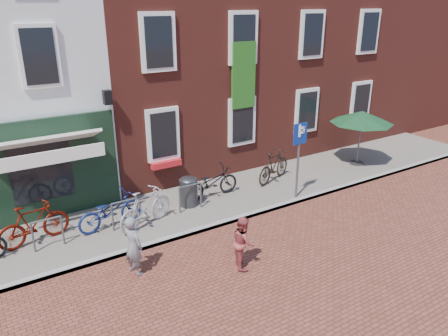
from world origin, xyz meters
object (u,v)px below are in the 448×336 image
bicycle_4 (212,183)px  bicycle_5 (274,166)px  boy (243,242)px  bicycle_2 (110,211)px  bicycle_1 (34,224)px  parasol (362,115)px  parking_sign (299,148)px  woman (133,246)px  litter_bin (189,190)px  bicycle_3 (146,208)px

bicycle_4 → bicycle_5: bicycle_5 is taller
bicycle_5 → boy: bearing=113.7°
bicycle_2 → bicycle_1: bearing=75.0°
parasol → boy: 8.21m
parking_sign → woman: bearing=-169.8°
parasol → bicycle_5: size_ratio=1.27×
woman → boy: 2.53m
parasol → bicycle_2: 9.65m
parasol → boy: bearing=-156.8°
parking_sign → boy: size_ratio=1.87×
litter_bin → parasol: (7.10, -0.23, 1.41)m
parking_sign → bicycle_5: bearing=81.6°
parasol → woman: (-9.73, -2.10, -1.30)m
boy → bicycle_5: size_ratio=0.71×
bicycle_1 → boy: bearing=-142.2°
bicycle_1 → bicycle_4: bearing=-100.6°
boy → bicycle_5: bearing=-23.6°
bicycle_1 → bicycle_3: bearing=-114.1°
parasol → bicycle_1: parasol is taller
woman → bicycle_2: bearing=-25.0°
bicycle_4 → bicycle_3: bearing=103.8°
parking_sign → woman: size_ratio=1.67×
boy → bicycle_4: size_ratio=0.69×
litter_bin → parasol: bearing=-1.9°
bicycle_1 → bicycle_5: size_ratio=1.00×
litter_bin → bicycle_4: (0.88, 0.14, -0.02)m
litter_bin → bicycle_2: (-2.44, -0.08, -0.02)m
bicycle_1 → parasol: bearing=-102.5°
parking_sign → woman: (-5.78, -1.04, -1.03)m
parasol → bicycle_3: 8.81m
litter_bin → bicycle_3: (-1.60, -0.52, 0.03)m
litter_bin → bicycle_3: bicycle_3 is taller
litter_bin → bicycle_4: litter_bin is taller
parking_sign → boy: 4.24m
boy → bicycle_4: (1.23, 3.56, -0.06)m
parking_sign → boy: (-3.50, -2.13, -1.11)m
litter_bin → parking_sign: bearing=-22.3°
bicycle_4 → boy: bearing=159.8°
woman → parasol: bearing=-98.0°
woman → bicycle_1: woman is taller
bicycle_4 → bicycle_5: 2.48m
bicycle_3 → bicycle_5: bearing=-102.4°
parasol → bicycle_1: (-11.46, 0.36, -1.38)m
bicycle_1 → bicycle_4: (5.24, 0.01, -0.05)m
woman → bicycle_4: size_ratio=0.78×
parking_sign → bicycle_2: bearing=167.8°
parking_sign → bicycle_3: (-4.75, 0.77, -1.11)m
woman → bicycle_5: bearing=-87.7°
woman → bicycle_3: woman is taller
bicycle_1 → bicycle_2: 1.93m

